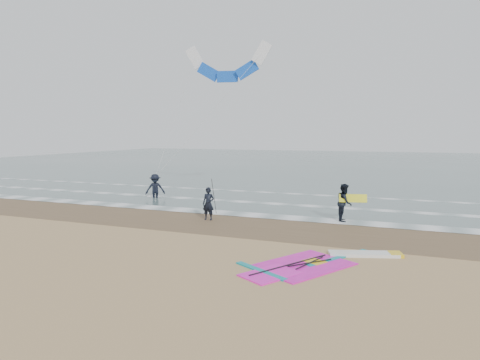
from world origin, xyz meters
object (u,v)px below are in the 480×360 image
at_px(windsurf_rig, 321,262).
at_px(person_standing, 208,204).
at_px(person_wading, 155,184).
at_px(person_walking, 344,203).
at_px(surf_kite, 227,66).

relative_size(windsurf_rig, person_standing, 3.18).
relative_size(windsurf_rig, person_wading, 2.64).
distance_m(windsurf_rig, person_walking, 7.16).
height_order(windsurf_rig, surf_kite, surf_kite).
bearing_deg(person_walking, person_wading, 71.29).
bearing_deg(surf_kite, person_wading, -123.43).
height_order(windsurf_rig, person_standing, person_standing).
distance_m(person_wading, surf_kite, 9.74).
xyz_separation_m(person_standing, person_walking, (6.23, 2.14, 0.11)).
xyz_separation_m(person_wading, surf_kite, (3.11, 4.71, 7.94)).
height_order(windsurf_rig, person_wading, person_wading).
distance_m(person_standing, person_walking, 6.58).
relative_size(person_wading, surf_kite, 0.21).
relative_size(windsurf_rig, person_walking, 2.81).
bearing_deg(windsurf_rig, surf_kite, 123.15).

